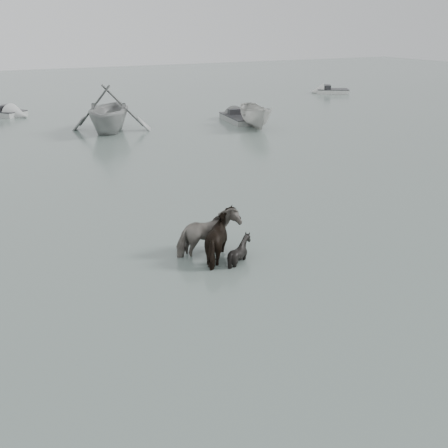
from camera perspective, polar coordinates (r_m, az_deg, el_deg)
The scene contains 8 objects.
ground at distance 14.81m, azimuth -1.81°, elevation -5.52°, with size 140.00×140.00×0.00m, color #53635C.
pony_pinto at distance 16.07m, azimuth -1.65°, elevation -0.36°, with size 0.85×1.87×1.58m, color black.
pony_dark at distance 15.78m, azimuth 0.10°, elevation -0.56°, with size 1.66×1.42×1.67m, color black.
pony_black at distance 15.62m, azimuth 1.60°, elevation -1.89°, with size 0.89×1.01×1.11m, color black.
rowboat_trail at distance 34.96m, azimuth -11.61°, elevation 11.58°, with size 4.85×5.62×2.96m, color #A0A3A0.
boat_small at distance 35.67m, azimuth 3.26°, elevation 11.00°, with size 1.55×4.13×1.60m, color #B4B4AF.
skiff_port at distance 37.97m, azimuth 1.61°, elevation 10.93°, with size 5.32×1.60×0.75m, color gray, non-canonical shape.
skiff_star at distance 54.06m, azimuth 10.98°, elevation 13.31°, with size 3.94×1.60×0.75m, color silver, non-canonical shape.
Camera 1 is at (-5.71, -12.07, 6.39)m, focal length 45.00 mm.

